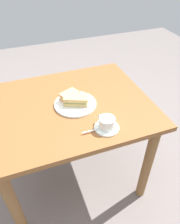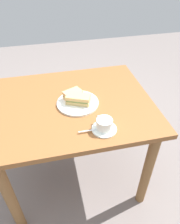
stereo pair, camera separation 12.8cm
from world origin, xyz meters
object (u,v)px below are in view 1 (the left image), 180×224
at_px(sandwich_front, 76,100).
at_px(spoon, 93,130).
at_px(sandwich_back, 70,96).
at_px(coffee_cup, 107,122).
at_px(dining_table, 70,120).
at_px(sandwich_plate, 75,104).
at_px(coffee_saucer, 107,128).

bearing_deg(sandwich_front, spoon, -86.25).
bearing_deg(spoon, sandwich_back, 97.84).
distance_m(sandwich_back, coffee_cup, 0.34).
relative_size(dining_table, sandwich_back, 7.75).
xyz_separation_m(sandwich_plate, coffee_saucer, (0.10, -0.27, -0.00)).
bearing_deg(spoon, sandwich_front, 93.75).
distance_m(dining_table, coffee_cup, 0.37).
bearing_deg(spoon, coffee_saucer, -0.31).
bearing_deg(sandwich_back, sandwich_plate, -64.48).
distance_m(dining_table, coffee_saucer, 0.35).
height_order(sandwich_back, coffee_saucer, sandwich_back).
height_order(coffee_cup, spoon, coffee_cup).
distance_m(coffee_saucer, coffee_cup, 0.04).
bearing_deg(sandwich_front, dining_table, 147.24).
distance_m(dining_table, spoon, 0.33).
height_order(sandwich_back, spoon, sandwich_back).
xyz_separation_m(sandwich_front, spoon, (0.02, -0.26, -0.03)).
height_order(coffee_saucer, coffee_cup, coffee_cup).
distance_m(sandwich_front, coffee_cup, 0.28).
distance_m(sandwich_plate, spoon, 0.27).
xyz_separation_m(sandwich_front, coffee_cup, (0.10, -0.26, 0.00)).
xyz_separation_m(dining_table, sandwich_plate, (0.04, -0.02, 0.15)).
distance_m(sandwich_front, spoon, 0.26).
height_order(sandwich_back, coffee_cup, coffee_cup).
relative_size(dining_table, sandwich_plate, 3.93).
relative_size(dining_table, coffee_cup, 9.10).
bearing_deg(sandwich_plate, sandwich_front, -58.05).
height_order(dining_table, coffee_cup, coffee_cup).
bearing_deg(dining_table, sandwich_back, 50.28).
bearing_deg(sandwich_front, coffee_saucer, -69.64).
xyz_separation_m(dining_table, sandwich_back, (0.02, 0.02, 0.18)).
distance_m(sandwich_plate, sandwich_back, 0.06).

